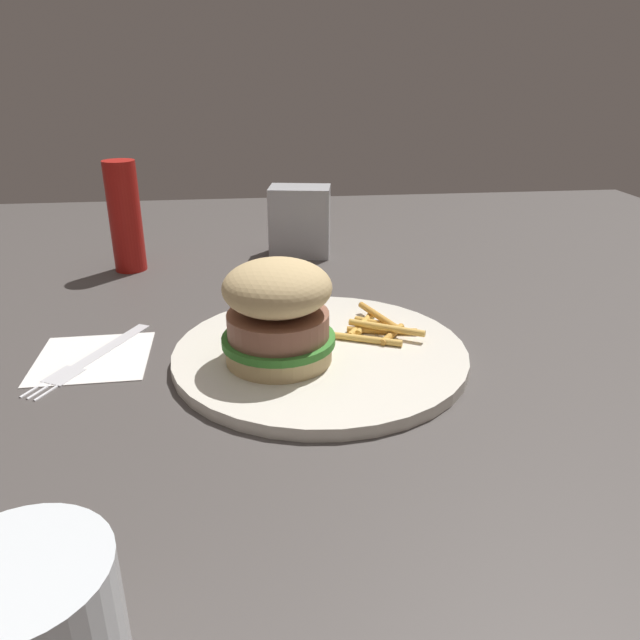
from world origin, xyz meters
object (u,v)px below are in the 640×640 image
sandwich (278,312)px  napkin_dispenser (300,221)px  plate (320,353)px  fries_pile (376,327)px  ketchup_bottle (125,217)px  fork (91,356)px  napkin (93,357)px

sandwich → napkin_dispenser: size_ratio=1.03×
sandwich → plate: bearing=26.3°
fries_pile → napkin_dispenser: bearing=98.9°
plate → ketchup_bottle: (-0.24, 0.32, 0.07)m
sandwich → napkin_dispenser: (0.05, 0.38, -0.01)m
fork → fries_pile: bearing=1.3°
sandwich → napkin: (-0.18, 0.05, -0.06)m
plate → napkin_dispenser: size_ratio=2.79×
plate → napkin: size_ratio=2.65×
fries_pile → ketchup_bottle: bearing=136.6°
napkin_dispenser → sandwich: bearing=92.1°
plate → napkin_dispenser: napkin_dispenser is taller
sandwich → fries_pile: bearing=26.7°
napkin → fork: bearing=-117.0°
fries_pile → napkin_dispenser: size_ratio=0.94×
plate → sandwich: 0.07m
fries_pile → napkin_dispenser: 0.34m
sandwich → fork: size_ratio=0.66×
plate → fork: 0.23m
napkin_dispenser → fries_pile: bearing=108.9°
fork → napkin: bearing=63.0°
napkin → ketchup_bottle: (-0.01, 0.29, 0.08)m
fries_pile → napkin: 0.29m
ketchup_bottle → fries_pile: bearing=-43.4°
sandwich → ketchup_bottle: bearing=120.1°
sandwich → napkin: bearing=165.6°
sandwich → napkin: sandwich is taller
napkin → fork: 0.00m
napkin → napkin_dispenser: bearing=54.5°
sandwich → ketchup_bottle: ketchup_bottle is taller
sandwich → napkin: 0.20m
ketchup_bottle → plate: bearing=-53.2°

